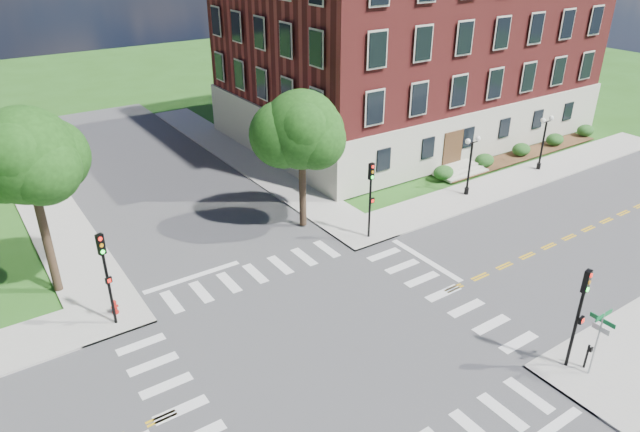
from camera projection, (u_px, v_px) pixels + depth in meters
ground at (330, 344)px, 26.07m from camera, size 160.00×160.00×0.00m
road_ew at (330, 344)px, 26.07m from camera, size 90.00×12.00×0.01m
road_ns at (330, 343)px, 26.07m from camera, size 12.00×90.00×0.01m
sidewalk_ne at (377, 169)px, 45.14m from camera, size 34.00×34.00×0.12m
crosswalk_east at (443, 293)px, 29.69m from camera, size 2.20×10.20×0.02m
stop_bar_east at (426, 260)px, 32.71m from camera, size 0.40×5.50×0.00m
main_building at (409, 39)px, 50.67m from camera, size 30.60×22.40×16.50m
shrub_row at (520, 157)px, 47.63m from camera, size 18.00×2.00×1.30m
tree_c at (26, 156)px, 26.52m from camera, size 4.66×4.66×9.78m
tree_d at (302, 130)px, 33.64m from camera, size 4.74×4.74×8.68m
traffic_signal_se at (581, 307)px, 23.22m from camera, size 0.36×0.41×4.80m
traffic_signal_ne at (371, 191)px, 33.61m from camera, size 0.34×0.38×4.80m
traffic_signal_nw at (105, 268)px, 25.90m from camera, size 0.37×0.43×4.80m
twin_lamp_west at (470, 162)px, 39.56m from camera, size 1.36×0.36×4.23m
twin_lamp_east at (543, 140)px, 43.86m from camera, size 1.36×0.36×4.23m
street_sign_pole at (600, 332)px, 23.18m from camera, size 1.10×1.10×3.10m
push_button_post at (587, 355)px, 24.16m from camera, size 0.14×0.21×1.20m
fire_hydrant at (115, 307)px, 27.81m from camera, size 0.35×0.35×0.75m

